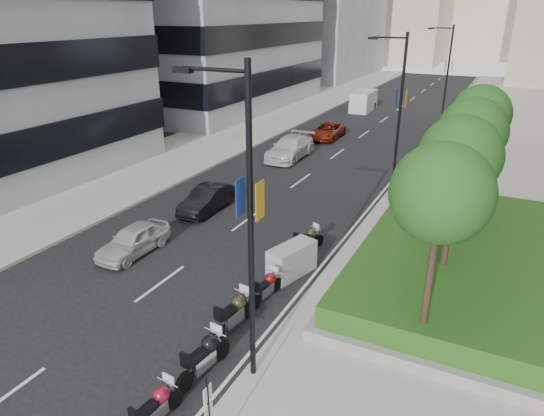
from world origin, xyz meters
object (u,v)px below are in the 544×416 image
Objects in this scene: motorcycle_1 at (156,408)px; motorcycle_5 at (292,260)px; motorcycle_3 at (234,313)px; car_c at (290,148)px; parking_sign at (209,414)px; car_a at (134,240)px; motorcycle_2 at (204,356)px; car_d at (327,131)px; delivery_van at (363,102)px; motorcycle_4 at (267,287)px; lamp_post_1 at (397,108)px; car_b at (207,199)px; lamp_post_2 at (446,73)px; lamp_post_0 at (245,217)px; motorcycle_6 at (307,240)px.

motorcycle_1 is 8.60m from motorcycle_5.
motorcycle_3 is 20.77m from car_c.
parking_sign is at bearing -148.01° from motorcycle_3.
parking_sign is 1.19× the size of motorcycle_1.
parking_sign is 0.66× the size of car_a.
parking_sign is 1.06× the size of motorcycle_2.
parking_sign is 32.37m from car_d.
car_d is at bearing 21.34° from motorcycle_3.
motorcycle_1 is 10.16m from car_a.
parking_sign reaches higher than motorcycle_3.
motorcycle_2 is at bearing 4.03° from motorcycle_1.
delivery_van is (-7.39, 39.75, 0.32)m from motorcycle_3.
car_a is at bearing -91.08° from delivery_van.
parking_sign is 1.07× the size of motorcycle_5.
motorcycle_2 is at bearing -170.69° from motorcycle_4.
motorcycle_1 is 0.43× the size of delivery_van.
car_a is 0.70× the size of car_c.
lamp_post_1 is at bearing -55.47° from car_d.
car_d is (-8.02, 11.17, -4.43)m from lamp_post_1.
car_b is (-6.80, 6.32, 0.13)m from motorcycle_4.
lamp_post_2 is 1.97× the size of car_d.
car_b is at bearing 123.78° from parking_sign.
motorcycle_5 reaches higher than car_a.
lamp_post_2 is 11.42m from car_d.
car_a is (-8.97, 7.58, -0.81)m from parking_sign.
motorcycle_4 is at bearing -92.50° from lamp_post_2.
car_a is at bearing 60.34° from motorcycle_2.
car_a is (-8.32, 4.58, -4.42)m from lamp_post_0.
lamp_post_0 is at bearing -90.00° from lamp_post_1.
lamp_post_1 is 18.00m from lamp_post_2.
motorcycle_6 is at bearing -79.52° from delivery_van.
lamp_post_1 is 3.79× the size of motorcycle_3.
motorcycle_6 is at bearing 7.83° from motorcycle_3.
car_d is (-6.66, 24.32, 0.11)m from motorcycle_4.
motorcycle_1 is at bearing -78.71° from car_d.
motorcycle_6 is (-0.33, 10.89, -0.02)m from motorcycle_1.
delivery_van is at bearing 90.13° from car_b.
motorcycle_2 is at bearing 126.48° from parking_sign.
lamp_post_2 is 27.23m from motorcycle_6.
motorcycle_4 is at bearing -80.65° from delivery_van.
motorcycle_2 is 6.44m from motorcycle_5.
car_a is (-7.10, 7.27, 0.09)m from motorcycle_1.
lamp_post_1 is at bearing 38.71° from car_b.
motorcycle_6 is 34.10m from delivery_van.
parking_sign is 0.51× the size of delivery_van.
lamp_post_2 is 16.58m from car_c.
motorcycle_5 is 0.51× the size of car_d.
parking_sign is at bearing -137.63° from motorcycle_2.
parking_sign is 1.05× the size of motorcycle_3.
parking_sign is (0.66, -20.00, -3.61)m from lamp_post_1.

